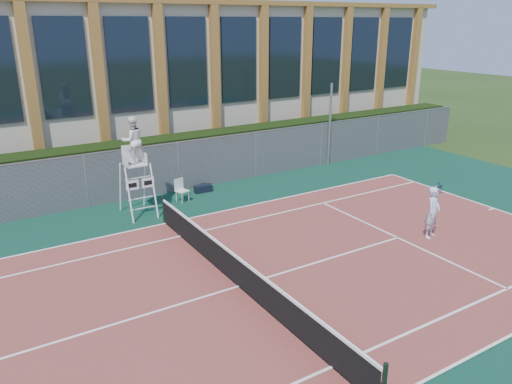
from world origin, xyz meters
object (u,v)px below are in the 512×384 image
steel_pole (330,125)px  tennis_player (433,212)px  umpire_chair (133,143)px  plastic_chair (181,188)px

steel_pole → tennis_player: (-2.99, -9.22, -1.17)m
umpire_chair → tennis_player: size_ratio=2.12×
plastic_chair → steel_pole: bearing=7.8°
plastic_chair → tennis_player: bearing=-53.4°
umpire_chair → tennis_player: umpire_chair is taller
umpire_chair → plastic_chair: 3.06m
steel_pole → plastic_chair: steel_pole is taller
steel_pole → plastic_chair: size_ratio=4.35×
steel_pole → tennis_player: bearing=-108.0°
tennis_player → plastic_chair: bearing=126.6°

